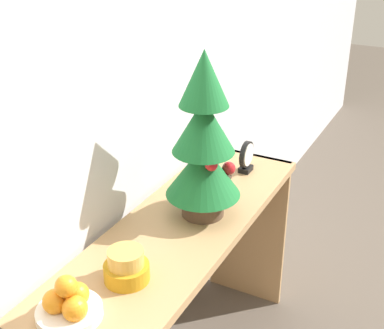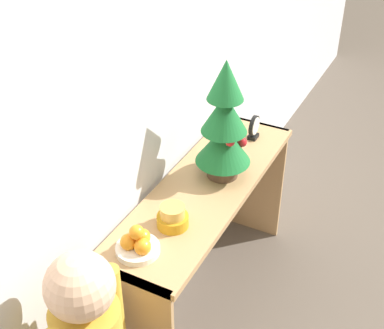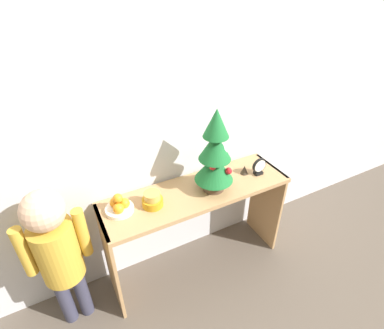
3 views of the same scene
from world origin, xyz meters
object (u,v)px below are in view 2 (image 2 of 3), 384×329
Objects in this scene: fruit_bowl at (138,244)px; figurine at (238,138)px; desk_clock at (254,128)px; mini_tree at (224,124)px; singing_bowl at (173,217)px.

figurine is (0.89, -0.03, -0.01)m from fruit_bowl.
desk_clock is at bearing -31.39° from figurine.
figurine is (0.28, 0.05, -0.23)m from mini_tree.
mini_tree is 0.37m from figurine.
fruit_bowl is at bearing 175.34° from desk_clock.
desk_clock reaches higher than figurine.
mini_tree is 0.47m from singing_bowl.
mini_tree reaches higher than fruit_bowl.
desk_clock is (0.37, -0.01, -0.20)m from mini_tree.
fruit_bowl reaches higher than singing_bowl.
mini_tree is 4.49× the size of desk_clock.
singing_bowl is 0.78m from desk_clock.
mini_tree is at bearing -6.92° from fruit_bowl.
singing_bowl is 0.70m from figurine.
singing_bowl is at bearing -12.88° from fruit_bowl.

